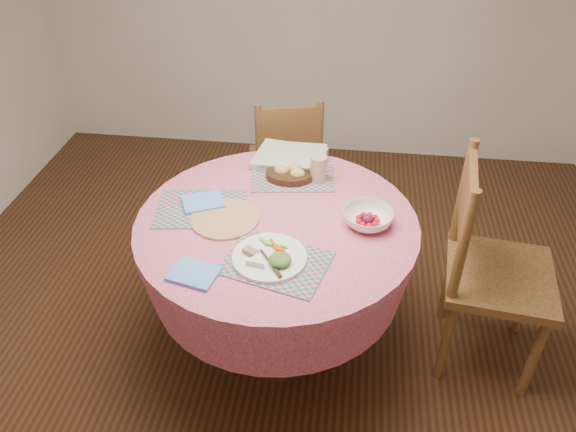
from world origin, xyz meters
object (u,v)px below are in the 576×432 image
dinner_plate (271,257)px  chair_back (287,160)px  latte_mug (319,168)px  bread_bowl (290,173)px  wicker_trivet (225,219)px  chair_right (488,266)px  fruit_bowl (368,218)px  dining_table (277,255)px

dinner_plate → chair_back: bearing=94.6°
latte_mug → bread_bowl: bearing=-178.3°
bread_bowl → wicker_trivet: bearing=-123.2°
wicker_trivet → dinner_plate: dinner_plate is taller
wicker_trivet → dinner_plate: size_ratio=1.00×
wicker_trivet → latte_mug: bearing=44.5°
wicker_trivet → chair_right: bearing=3.5°
chair_back → fruit_bowl: chair_back is taller
chair_right → chair_back: size_ratio=1.16×
chair_right → bread_bowl: size_ratio=4.62×
chair_right → latte_mug: bearing=76.2°
latte_mug → dinner_plate: bearing=-102.7°
wicker_trivet → chair_back: bearing=82.0°
wicker_trivet → latte_mug: (0.38, 0.37, 0.06)m
chair_back → dining_table: bearing=80.6°
chair_right → dinner_plate: chair_right is taller
chair_back → latte_mug: bearing=96.4°
chair_back → bread_bowl: chair_back is taller
latte_mug → fruit_bowl: 0.40m
bread_bowl → fruit_bowl: bearing=-40.4°
bread_bowl → dining_table: bearing=-92.6°
chair_back → dinner_plate: chair_back is taller
wicker_trivet → dinner_plate: 0.34m
dining_table → wicker_trivet: (-0.22, -0.02, 0.20)m
bread_bowl → latte_mug: bearing=1.7°
latte_mug → fruit_bowl: bearing=-53.7°
dining_table → bread_bowl: bread_bowl is taller
dining_table → chair_back: 0.98m
dinner_plate → latte_mug: (0.14, 0.61, 0.05)m
dinner_plate → fruit_bowl: 0.47m
chair_right → dinner_plate: bearing=115.6°
chair_right → fruit_bowl: size_ratio=3.96×
chair_right → wicker_trivet: chair_right is taller
dining_table → chair_right: bearing=2.9°
chair_right → bread_bowl: chair_right is taller
chair_right → dinner_plate: size_ratio=3.55×
latte_mug → wicker_trivet: bearing=-135.5°
dining_table → wicker_trivet: wicker_trivet is taller
chair_back → fruit_bowl: (0.48, -0.95, 0.31)m
bread_bowl → fruit_bowl: size_ratio=0.86×
wicker_trivet → latte_mug: latte_mug is taller
bread_bowl → dinner_plate: bearing=-90.0°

